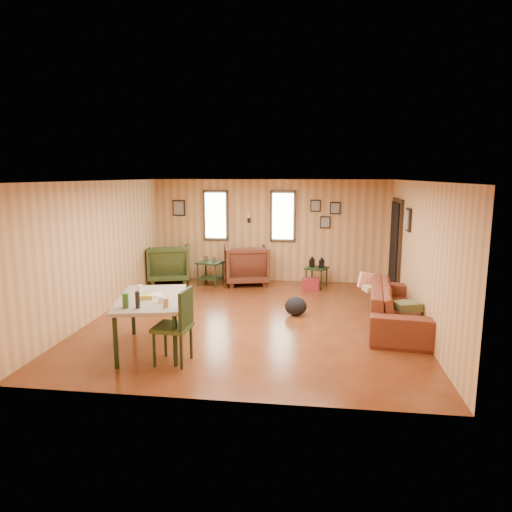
% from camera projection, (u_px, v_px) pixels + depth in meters
% --- Properties ---
extents(room, '(5.54, 6.04, 2.44)m').
position_uv_depth(room, '(265.00, 249.00, 8.09)').
color(room, brown).
rests_on(room, ground).
extents(sofa, '(0.97, 2.43, 0.92)m').
position_uv_depth(sofa, '(399.00, 300.00, 7.55)').
color(sofa, brown).
rests_on(sofa, ground).
extents(recliner_brown, '(1.17, 1.12, 1.00)m').
position_uv_depth(recliner_brown, '(246.00, 262.00, 10.56)').
color(recliner_brown, '#552819').
rests_on(recliner_brown, ground).
extents(recliner_green, '(1.15, 1.11, 0.97)m').
position_uv_depth(recliner_green, '(169.00, 261.00, 10.78)').
color(recliner_green, '#34451F').
rests_on(recliner_green, ground).
extents(end_table, '(0.63, 0.60, 0.68)m').
position_uv_depth(end_table, '(210.00, 269.00, 10.42)').
color(end_table, black).
rests_on(end_table, ground).
extents(side_table, '(0.57, 0.57, 0.71)m').
position_uv_depth(side_table, '(317.00, 266.00, 10.19)').
color(side_table, black).
rests_on(side_table, ground).
extents(cooler, '(0.37, 0.27, 0.26)m').
position_uv_depth(cooler, '(311.00, 284.00, 10.04)').
color(cooler, maroon).
rests_on(cooler, ground).
extents(backpack, '(0.46, 0.40, 0.34)m').
position_uv_depth(backpack, '(296.00, 306.00, 8.19)').
color(backpack, black).
rests_on(backpack, ground).
extents(sofa_pillows, '(0.89, 1.66, 0.34)m').
position_uv_depth(sofa_pillows, '(387.00, 294.00, 7.75)').
color(sofa_pillows, '#556035').
rests_on(sofa_pillows, sofa).
extents(dining_table, '(1.22, 1.67, 0.99)m').
position_uv_depth(dining_table, '(151.00, 302.00, 6.52)').
color(dining_table, gray).
rests_on(dining_table, ground).
extents(dining_chair, '(0.50, 0.50, 1.02)m').
position_uv_depth(dining_chair, '(178.00, 322.00, 6.04)').
color(dining_chair, '#34451F').
rests_on(dining_chair, ground).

